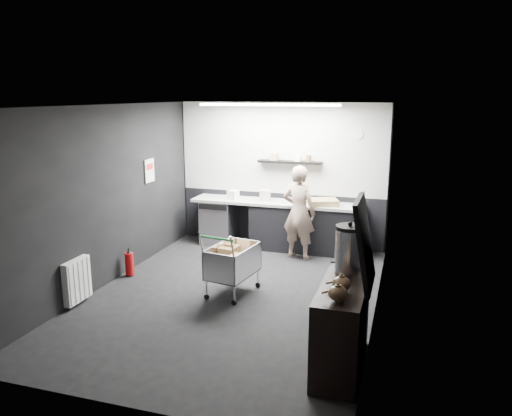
% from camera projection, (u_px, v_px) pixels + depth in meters
% --- Properties ---
extents(floor, '(5.50, 5.50, 0.00)m').
position_uv_depth(floor, '(232.00, 296.00, 7.20)').
color(floor, black).
rests_on(floor, ground).
extents(ceiling, '(5.50, 5.50, 0.00)m').
position_uv_depth(ceiling, '(230.00, 105.00, 6.59)').
color(ceiling, silver).
rests_on(ceiling, wall_back).
extents(wall_back, '(5.50, 0.00, 5.50)m').
position_uv_depth(wall_back, '(281.00, 175.00, 9.45)').
color(wall_back, black).
rests_on(wall_back, floor).
extents(wall_front, '(5.50, 0.00, 5.50)m').
position_uv_depth(wall_front, '(123.00, 271.00, 4.33)').
color(wall_front, black).
rests_on(wall_front, floor).
extents(wall_left, '(0.00, 5.50, 5.50)m').
position_uv_depth(wall_left, '(106.00, 196.00, 7.47)').
color(wall_left, black).
rests_on(wall_left, floor).
extents(wall_right, '(0.00, 5.50, 5.50)m').
position_uv_depth(wall_right, '(380.00, 215.00, 6.32)').
color(wall_right, black).
rests_on(wall_right, floor).
extents(kitchen_wall_panel, '(3.95, 0.02, 1.70)m').
position_uv_depth(kitchen_wall_panel, '(281.00, 149.00, 9.32)').
color(kitchen_wall_panel, beige).
rests_on(kitchen_wall_panel, wall_back).
extents(dado_panel, '(3.95, 0.02, 1.00)m').
position_uv_depth(dado_panel, '(280.00, 218.00, 9.62)').
color(dado_panel, black).
rests_on(dado_panel, wall_back).
extents(floating_shelf, '(1.20, 0.22, 0.04)m').
position_uv_depth(floating_shelf, '(290.00, 162.00, 9.21)').
color(floating_shelf, black).
rests_on(floating_shelf, wall_back).
extents(wall_clock, '(0.20, 0.03, 0.20)m').
position_uv_depth(wall_clock, '(357.00, 134.00, 8.84)').
color(wall_clock, white).
rests_on(wall_clock, wall_back).
extents(poster, '(0.02, 0.30, 0.40)m').
position_uv_depth(poster, '(149.00, 171.00, 8.63)').
color(poster, white).
rests_on(poster, wall_left).
extents(poster_red_band, '(0.02, 0.22, 0.10)m').
position_uv_depth(poster_red_band, '(149.00, 167.00, 8.61)').
color(poster_red_band, red).
rests_on(poster_red_band, poster).
extents(radiator, '(0.10, 0.50, 0.60)m').
position_uv_depth(radiator, '(77.00, 281.00, 6.84)').
color(radiator, white).
rests_on(radiator, wall_left).
extents(ceiling_strip, '(2.40, 0.20, 0.04)m').
position_uv_depth(ceiling_strip, '(268.00, 105.00, 8.32)').
color(ceiling_strip, white).
rests_on(ceiling_strip, ceiling).
extents(prep_counter, '(3.20, 0.61, 0.90)m').
position_uv_depth(prep_counter, '(283.00, 225.00, 9.31)').
color(prep_counter, black).
rests_on(prep_counter, floor).
extents(person, '(0.68, 0.52, 1.66)m').
position_uv_depth(person, '(299.00, 212.00, 8.69)').
color(person, beige).
rests_on(person, floor).
extents(shopping_cart, '(0.66, 0.97, 0.98)m').
position_uv_depth(shopping_cart, '(232.00, 263.00, 7.20)').
color(shopping_cart, silver).
rests_on(shopping_cart, floor).
extents(sideboard, '(0.53, 1.23, 1.85)m').
position_uv_depth(sideboard, '(343.00, 315.00, 5.23)').
color(sideboard, black).
rests_on(sideboard, floor).
extents(fire_extinguisher, '(0.14, 0.14, 0.45)m').
position_uv_depth(fire_extinguisher, '(129.00, 263.00, 7.95)').
color(fire_extinguisher, '#B00B0E').
rests_on(fire_extinguisher, floor).
extents(cardboard_box, '(0.64, 0.57, 0.11)m').
position_uv_depth(cardboard_box, '(322.00, 202.00, 8.94)').
color(cardboard_box, '#9D8853').
rests_on(cardboard_box, prep_counter).
extents(pink_tub, '(0.20, 0.20, 0.20)m').
position_uv_depth(pink_tub, '(265.00, 195.00, 9.29)').
color(pink_tub, beige).
rests_on(pink_tub, prep_counter).
extents(white_container, '(0.23, 0.21, 0.17)m').
position_uv_depth(white_container, '(233.00, 195.00, 9.42)').
color(white_container, white).
rests_on(white_container, prep_counter).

